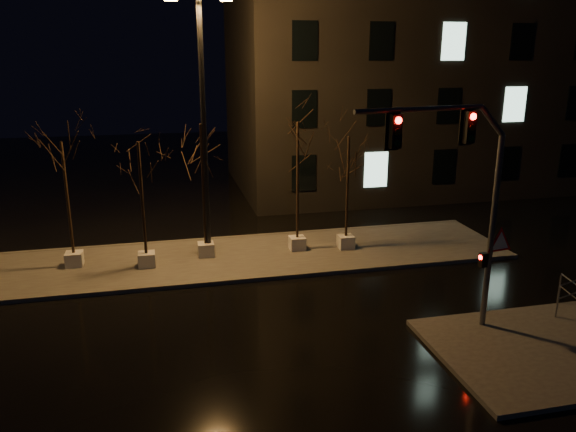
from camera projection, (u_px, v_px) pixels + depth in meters
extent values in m
plane|color=black|center=(276.00, 323.00, 17.82)|extent=(90.00, 90.00, 0.00)
cube|color=#46433F|center=(247.00, 256.00, 23.41)|extent=(22.00, 5.00, 0.15)
cube|color=#46433F|center=(556.00, 348.00, 16.15)|extent=(7.00, 5.00, 0.15)
cube|color=black|center=(433.00, 65.00, 35.56)|extent=(25.00, 12.00, 15.00)
cube|color=silver|center=(74.00, 259.00, 22.14)|extent=(0.65, 0.65, 0.55)
cylinder|color=black|center=(67.00, 199.00, 21.44)|extent=(0.11, 0.11, 4.38)
cube|color=silver|center=(147.00, 259.00, 22.10)|extent=(0.65, 0.65, 0.55)
cylinder|color=black|center=(142.00, 199.00, 21.41)|extent=(0.11, 0.11, 4.38)
cube|color=silver|center=(206.00, 249.00, 23.22)|extent=(0.65, 0.65, 0.55)
cylinder|color=black|center=(203.00, 185.00, 22.45)|extent=(0.11, 0.11, 4.89)
cube|color=silver|center=(297.00, 243.00, 23.98)|extent=(0.65, 0.65, 0.55)
cylinder|color=black|center=(298.00, 181.00, 23.21)|extent=(0.11, 0.11, 4.88)
cube|color=silver|center=(346.00, 242.00, 24.15)|extent=(0.65, 0.65, 0.55)
cylinder|color=black|center=(347.00, 187.00, 23.47)|extent=(0.11, 0.11, 4.27)
cylinder|color=#585A60|center=(492.00, 234.00, 16.61)|extent=(0.18, 0.18, 5.88)
cylinder|color=#585A60|center=(421.00, 109.00, 14.55)|extent=(3.89, 0.74, 0.14)
cube|color=black|center=(469.00, 127.00, 15.28)|extent=(0.32, 0.26, 0.88)
cube|color=black|center=(395.00, 131.00, 14.44)|extent=(0.32, 0.26, 0.88)
cube|color=black|center=(483.00, 260.00, 16.75)|extent=(0.24, 0.21, 0.44)
cone|color=red|center=(500.00, 243.00, 16.75)|extent=(1.01, 0.19, 1.02)
sphere|color=#FF0C07|center=(505.00, 114.00, 15.62)|extent=(0.18, 0.18, 0.18)
cylinder|color=black|center=(204.00, 133.00, 21.91)|extent=(0.20, 0.20, 10.14)
cylinder|color=#585A60|center=(558.00, 302.00, 17.76)|extent=(0.06, 0.06, 1.02)
cylinder|color=#585A60|center=(559.00, 289.00, 18.83)|extent=(0.05, 0.05, 0.97)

